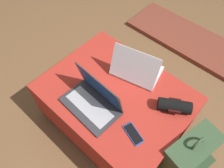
% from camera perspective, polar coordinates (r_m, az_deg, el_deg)
% --- Properties ---
extents(ground_plane, '(14.00, 14.00, 0.00)m').
position_cam_1_polar(ground_plane, '(1.86, 0.83, -9.13)').
color(ground_plane, brown).
extents(ottoman, '(1.00, 0.77, 0.42)m').
position_cam_1_polar(ottoman, '(1.68, 0.92, -5.96)').
color(ottoman, maroon).
rests_on(ottoman, ground_plane).
extents(laptop_near, '(0.39, 0.25, 0.24)m').
position_cam_1_polar(laptop_near, '(1.41, -4.92, -4.21)').
color(laptop_near, '#333338').
rests_on(laptop_near, ottoman).
extents(laptop_far, '(0.38, 0.32, 0.24)m').
position_cam_1_polar(laptop_far, '(1.56, 6.30, 3.86)').
color(laptop_far, silver).
rests_on(laptop_far, ottoman).
extents(cell_phone, '(0.16, 0.10, 0.01)m').
position_cam_1_polar(cell_phone, '(1.36, 5.57, -12.81)').
color(cell_phone, '#1E4C9E').
rests_on(cell_phone, ottoman).
extents(backpack, '(0.28, 0.38, 0.53)m').
position_cam_1_polar(backpack, '(1.59, 18.95, -17.92)').
color(backpack, '#385133').
rests_on(backpack, ground_plane).
extents(wrist_brace, '(0.22, 0.18, 0.08)m').
position_cam_1_polar(wrist_brace, '(1.45, 15.99, -5.50)').
color(wrist_brace, black).
rests_on(wrist_brace, ottoman).
extents(fireplace_hearth, '(1.40, 0.50, 0.04)m').
position_cam_1_polar(fireplace_hearth, '(2.54, 20.07, 10.54)').
color(fireplace_hearth, brown).
rests_on(fireplace_hearth, ground_plane).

